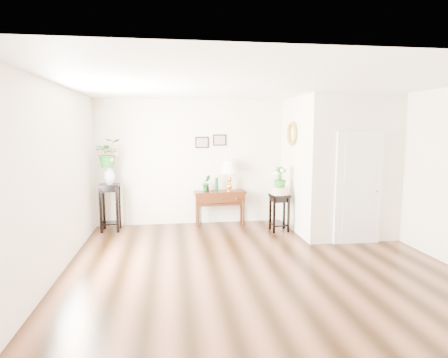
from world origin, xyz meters
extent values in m
cube|color=brown|center=(0.00, 0.00, 0.00)|extent=(6.00, 5.50, 0.02)
cube|color=white|center=(0.00, 0.00, 2.80)|extent=(6.00, 5.50, 0.02)
cube|color=beige|center=(0.00, 2.75, 1.40)|extent=(6.00, 0.02, 2.80)
cube|color=beige|center=(0.00, -2.75, 1.40)|extent=(6.00, 0.02, 2.80)
cube|color=beige|center=(-3.00, 0.00, 1.40)|extent=(0.02, 5.50, 2.80)
cube|color=beige|center=(3.00, 0.00, 1.40)|extent=(0.02, 5.50, 2.80)
cube|color=beige|center=(2.10, 1.77, 1.40)|extent=(1.80, 1.95, 2.80)
cube|color=silver|center=(2.10, 0.78, 1.05)|extent=(0.90, 0.05, 2.10)
cube|color=black|center=(-0.65, 2.73, 1.85)|extent=(0.30, 0.02, 0.25)
cube|color=black|center=(-0.25, 2.73, 1.90)|extent=(0.30, 0.02, 0.25)
torus|color=#AF7F28|center=(1.16, 1.90, 2.05)|extent=(0.07, 0.51, 0.51)
cube|color=black|center=(-0.28, 2.54, 0.38)|extent=(1.17, 0.45, 0.77)
cube|color=gold|center=(-0.05, 2.54, 1.12)|extent=(0.45, 0.45, 0.69)
cylinder|color=#0D381A|center=(-0.35, 2.54, 0.94)|extent=(0.07, 0.07, 0.31)
imported|color=#1D691D|center=(-0.57, 2.54, 0.94)|extent=(0.23, 0.20, 0.35)
cube|color=black|center=(-2.63, 2.32, 0.50)|extent=(0.41, 0.41, 1.00)
imported|color=#1D691D|center=(-2.63, 2.32, 1.70)|extent=(0.64, 0.58, 0.60)
cube|color=black|center=(0.90, 1.82, 0.39)|extent=(0.41, 0.41, 0.78)
cylinder|color=silver|center=(0.90, 1.82, 0.86)|extent=(0.37, 0.37, 0.16)
imported|color=#1D691D|center=(0.90, 1.82, 1.13)|extent=(0.32, 0.32, 0.46)
camera|label=1|loc=(-1.34, -5.68, 2.13)|focal=30.00mm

